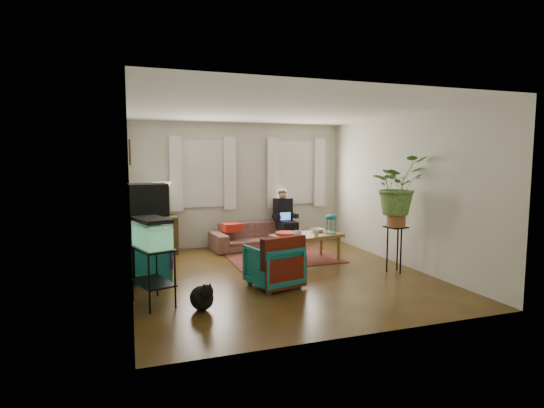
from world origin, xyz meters
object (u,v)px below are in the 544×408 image
object	(u,v)px
aquarium_stand	(153,276)
plant_stand	(395,249)
coffee_table	(307,248)
armchair	(274,263)
side_table	(163,235)
sofa	(256,231)
dresser	(149,246)

from	to	relation	value
aquarium_stand	plant_stand	bearing A→B (deg)	-13.08
coffee_table	plant_stand	xyz separation A→B (m)	(1.10, -1.08, 0.12)
armchair	coffee_table	size ratio (longest dim) A/B	0.56
side_table	aquarium_stand	xyz separation A→B (m)	(-0.35, -3.00, -0.00)
sofa	armchair	world-z (taller)	sofa
sofa	aquarium_stand	distance (m)	3.62
coffee_table	dresser	bearing A→B (deg)	167.28
coffee_table	armchair	bearing A→B (deg)	-144.11
aquarium_stand	armchair	bearing A→B (deg)	-10.37
armchair	coffee_table	xyz separation A→B (m)	(1.04, 1.21, -0.09)
aquarium_stand	armchair	xyz separation A→B (m)	(1.69, 0.25, -0.03)
aquarium_stand	armchair	world-z (taller)	aquarium_stand
side_table	coffee_table	size ratio (longest dim) A/B	0.60
plant_stand	sofa	bearing A→B (deg)	123.15
sofa	armchair	xyz separation A→B (m)	(-0.51, -2.63, -0.02)
sofa	side_table	size ratio (longest dim) A/B	2.50
side_table	dresser	distance (m)	1.61
side_table	dresser	bearing A→B (deg)	-102.21
side_table	plant_stand	bearing A→B (deg)	-36.93
side_table	dresser	world-z (taller)	dresser
sofa	plant_stand	distance (m)	2.99
dresser	armchair	distance (m)	2.06
dresser	side_table	bearing A→B (deg)	72.81
dresser	aquarium_stand	bearing A→B (deg)	-95.38
dresser	plant_stand	distance (m)	3.97
sofa	side_table	world-z (taller)	side_table
side_table	coffee_table	xyz separation A→B (m)	(2.39, -1.54, -0.12)
armchair	plant_stand	bearing A→B (deg)	168.74
dresser	aquarium_stand	distance (m)	1.43
sofa	aquarium_stand	bearing A→B (deg)	-134.24
aquarium_stand	plant_stand	xyz separation A→B (m)	(3.84, 0.37, 0.01)
dresser	coffee_table	xyz separation A→B (m)	(2.73, 0.03, -0.22)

